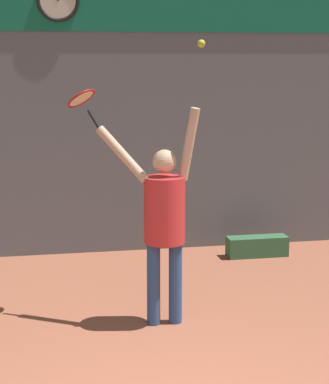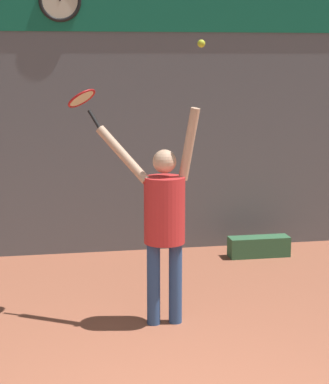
# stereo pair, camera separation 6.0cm
# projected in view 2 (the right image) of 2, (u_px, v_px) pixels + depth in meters

# --- Properties ---
(back_wall) EXTENTS (18.00, 0.10, 5.00)m
(back_wall) POSITION_uv_depth(u_px,v_px,m) (108.00, 64.00, 8.98)
(back_wall) COLOR slate
(back_wall) RESTS_ON ground_plane
(sponsor_banner) EXTENTS (7.50, 0.02, 0.76)m
(sponsor_banner) POSITION_uv_depth(u_px,v_px,m) (107.00, 1.00, 8.78)
(sponsor_banner) COLOR #146B4C
(scoreboard_clock) EXTENTS (0.54, 0.05, 0.54)m
(scoreboard_clock) POSITION_uv_depth(u_px,v_px,m) (60.00, 0.00, 8.65)
(scoreboard_clock) COLOR beige
(tennis_player) EXTENTS (0.97, 0.58, 2.13)m
(tennis_player) POSITION_uv_depth(u_px,v_px,m) (164.00, 216.00, 6.67)
(tennis_player) COLOR #2D4C7F
(tennis_player) RESTS_ON ground_plane
(tennis_racket) EXTENTS (0.39, 0.40, 0.40)m
(tennis_racket) POSITION_uv_depth(u_px,v_px,m) (83.00, 100.00, 6.78)
(tennis_racket) COLOR black
(tennis_ball) EXTENTS (0.07, 0.07, 0.07)m
(tennis_ball) POSITION_uv_depth(u_px,v_px,m) (201.00, 44.00, 6.32)
(tennis_ball) COLOR #CCDB2D
(equipment_bag) EXTENTS (0.80, 0.25, 0.26)m
(equipment_bag) POSITION_uv_depth(u_px,v_px,m) (259.00, 247.00, 9.16)
(equipment_bag) COLOR #33663F
(equipment_bag) RESTS_ON ground_plane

